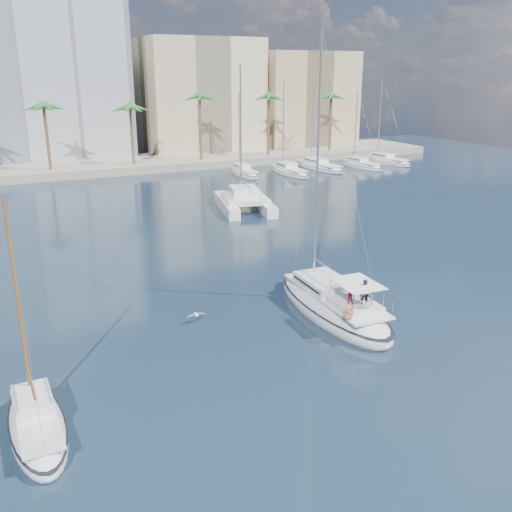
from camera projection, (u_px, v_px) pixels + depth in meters
ground at (267, 320)px, 35.12m from camera, size 160.00×160.00×0.00m
quay at (87, 167)px, 87.15m from camera, size 120.00×14.00×1.20m
building_beige at (200, 98)px, 101.05m from camera, size 20.00×14.00×20.00m
building_tan_right at (303, 102)px, 107.93m from camera, size 18.00×12.00×18.00m
palm_centre at (86, 103)px, 80.73m from camera, size 3.60×3.60×12.30m
palm_right at (295, 98)px, 94.80m from camera, size 3.60×3.60×12.30m
main_sloop at (332, 305)px, 36.01m from camera, size 4.40×12.21×17.87m
small_sloop at (37, 425)px, 24.03m from camera, size 2.39×7.27×10.39m
catamaran at (244, 199)px, 62.91m from camera, size 7.40×11.26×15.31m
seagull at (196, 315)px, 34.58m from camera, size 1.14×0.49×0.21m
moored_yacht_a at (244, 175)px, 83.63m from camera, size 3.37×9.52×11.90m
moored_yacht_b at (289, 174)px, 84.61m from camera, size 3.32×10.83×13.72m
moored_yacht_c at (320, 169)px, 89.02m from camera, size 3.98×12.33×15.54m
moored_yacht_d at (361, 168)px, 89.99m from camera, size 3.52×9.55×11.90m
moored_yacht_e at (386, 163)px, 94.40m from camera, size 4.61×11.11×13.72m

